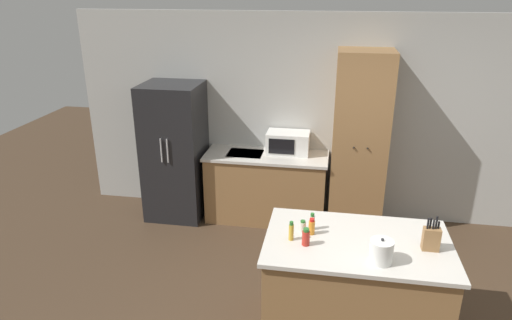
# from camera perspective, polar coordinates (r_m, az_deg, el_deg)

# --- Properties ---
(wall_back) EXTENTS (7.20, 0.06, 2.60)m
(wall_back) POSITION_cam_1_polar(r_m,az_deg,el_deg) (5.85, 12.56, 4.84)
(wall_back) COLOR #B2B2AD
(wall_back) RESTS_ON ground_plane
(refrigerator) EXTENTS (0.72, 0.71, 1.76)m
(refrigerator) POSITION_cam_1_polar(r_m,az_deg,el_deg) (5.96, -10.09, 1.04)
(refrigerator) COLOR black
(refrigerator) RESTS_ON ground_plane
(back_counter) EXTENTS (1.54, 0.62, 0.90)m
(back_counter) POSITION_cam_1_polar(r_m,az_deg,el_deg) (5.89, 1.26, -3.36)
(back_counter) COLOR olive
(back_counter) RESTS_ON ground_plane
(pantry_cabinet) EXTENTS (0.64, 0.59, 2.21)m
(pantry_cabinet) POSITION_cam_1_polar(r_m,az_deg,el_deg) (5.62, 12.79, 2.03)
(pantry_cabinet) COLOR olive
(pantry_cabinet) RESTS_ON ground_plane
(kitchen_island) EXTENTS (1.51, 0.94, 0.94)m
(kitchen_island) POSITION_cam_1_polar(r_m,az_deg,el_deg) (4.10, 12.09, -15.48)
(kitchen_island) COLOR olive
(kitchen_island) RESTS_ON ground_plane
(microwave) EXTENTS (0.53, 0.33, 0.27)m
(microwave) POSITION_cam_1_polar(r_m,az_deg,el_deg) (5.74, 4.02, 2.19)
(microwave) COLOR white
(microwave) RESTS_ON back_counter
(knife_block) EXTENTS (0.13, 0.08, 0.29)m
(knife_block) POSITION_cam_1_polar(r_m,az_deg,el_deg) (3.84, 21.06, -9.12)
(knife_block) COLOR olive
(knife_block) RESTS_ON kitchen_island
(spice_bottle_tall_dark) EXTENTS (0.04, 0.04, 0.15)m
(spice_bottle_tall_dark) POSITION_cam_1_polar(r_m,az_deg,el_deg) (3.91, 7.03, -7.69)
(spice_bottle_tall_dark) COLOR beige
(spice_bottle_tall_dark) RESTS_ON kitchen_island
(spice_bottle_short_red) EXTENTS (0.05, 0.05, 0.09)m
(spice_bottle_short_red) POSITION_cam_1_polar(r_m,az_deg,el_deg) (3.90, 5.87, -8.19)
(spice_bottle_short_red) COLOR beige
(spice_bottle_short_red) RESTS_ON kitchen_island
(spice_bottle_amber_oil) EXTENTS (0.05, 0.05, 0.14)m
(spice_bottle_amber_oil) POSITION_cam_1_polar(r_m,az_deg,el_deg) (3.85, 6.98, -8.29)
(spice_bottle_amber_oil) COLOR orange
(spice_bottle_amber_oil) RESTS_ON kitchen_island
(spice_bottle_green_herb) EXTENTS (0.04, 0.04, 0.17)m
(spice_bottle_green_herb) POSITION_cam_1_polar(r_m,az_deg,el_deg) (3.74, 4.42, -8.88)
(spice_bottle_green_herb) COLOR gold
(spice_bottle_green_herb) RESTS_ON kitchen_island
(spice_bottle_pale_salt) EXTENTS (0.06, 0.06, 0.15)m
(spice_bottle_pale_salt) POSITION_cam_1_polar(r_m,az_deg,el_deg) (3.69, 6.25, -9.58)
(spice_bottle_pale_salt) COLOR #B2281E
(spice_bottle_pale_salt) RESTS_ON kitchen_island
(kettle) EXTENTS (0.18, 0.18, 0.20)m
(kettle) POSITION_cam_1_polar(r_m,az_deg,el_deg) (3.58, 15.37, -10.97)
(kettle) COLOR white
(kettle) RESTS_ON kitchen_island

